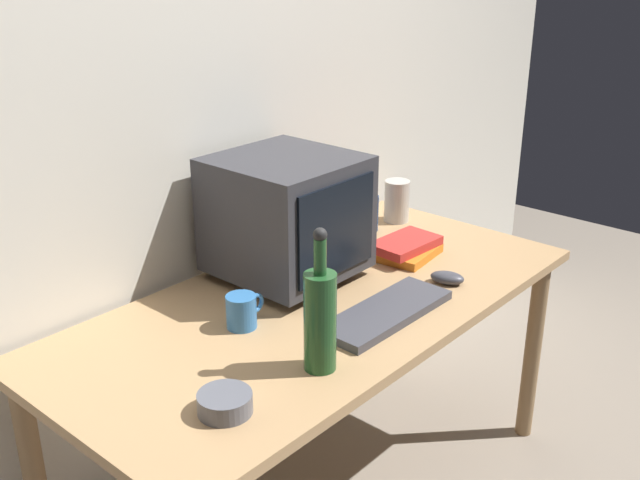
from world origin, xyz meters
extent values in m
cube|color=silver|center=(0.00, 0.44, 1.25)|extent=(4.00, 0.08, 2.50)
cube|color=tan|center=(0.00, 0.00, 0.69)|extent=(1.61, 0.77, 0.03)
cylinder|color=olive|center=(0.74, -0.32, 0.34)|extent=(0.06, 0.06, 0.68)
cylinder|color=olive|center=(0.74, 0.32, 0.34)|extent=(0.06, 0.06, 0.68)
cube|color=#333338|center=(0.05, 0.18, 0.72)|extent=(0.28, 0.24, 0.03)
cube|color=#333338|center=(0.05, 0.18, 0.91)|extent=(0.38, 0.38, 0.34)
cube|color=black|center=(0.05, -0.02, 0.91)|extent=(0.31, 0.01, 0.27)
cube|color=#3F3F47|center=(0.04, -0.20, 0.72)|extent=(0.42, 0.15, 0.02)
ellipsoid|color=#3F3F47|center=(0.33, -0.21, 0.73)|extent=(0.09, 0.11, 0.04)
cylinder|color=#1E4C23|center=(-0.27, -0.24, 0.83)|extent=(0.08, 0.08, 0.24)
cylinder|color=#1E4C23|center=(-0.27, -0.24, 1.00)|extent=(0.03, 0.03, 0.09)
sphere|color=#262626|center=(-0.27, -0.24, 1.05)|extent=(0.03, 0.03, 0.03)
cylinder|color=navy|center=(0.52, 0.23, 0.77)|extent=(0.06, 0.06, 0.13)
cylinder|color=navy|center=(0.52, 0.23, 0.86)|extent=(0.02, 0.02, 0.04)
sphere|color=#262626|center=(0.52, 0.23, 0.89)|extent=(0.03, 0.03, 0.03)
cube|color=orange|center=(0.41, -0.01, 0.72)|extent=(0.22, 0.18, 0.03)
cube|color=red|center=(0.41, 0.00, 0.75)|extent=(0.23, 0.15, 0.03)
cylinder|color=#3370B2|center=(-0.26, 0.05, 0.75)|extent=(0.08, 0.08, 0.09)
torus|color=#3370B2|center=(-0.21, 0.05, 0.76)|extent=(0.06, 0.01, 0.06)
cylinder|color=#595B66|center=(-0.54, -0.20, 0.73)|extent=(0.12, 0.12, 0.04)
cylinder|color=#B7B2A8|center=(0.66, 0.21, 0.78)|extent=(0.09, 0.09, 0.15)
camera|label=1|loc=(-1.42, -1.25, 1.65)|focal=41.88mm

